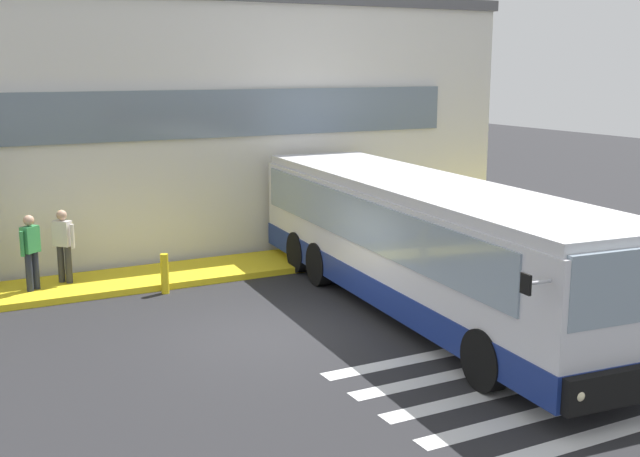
# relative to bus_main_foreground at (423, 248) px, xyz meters

# --- Properties ---
(ground_plane) EXTENTS (80.00, 90.00, 0.02)m
(ground_plane) POSITION_rel_bus_main_foreground_xyz_m (-3.28, 0.13, -1.35)
(ground_plane) COLOR #232326
(ground_plane) RESTS_ON ground
(bay_paint_stripes) EXTENTS (4.40, 3.96, 0.01)m
(bay_paint_stripes) POSITION_rel_bus_main_foreground_xyz_m (-1.28, -4.07, -1.33)
(bay_paint_stripes) COLOR silver
(bay_paint_stripes) RESTS_ON ground
(terminal_building) EXTENTS (21.70, 13.80, 6.87)m
(terminal_building) POSITION_rel_bus_main_foreground_xyz_m (-3.96, 11.73, 2.09)
(terminal_building) COLOR silver
(terminal_building) RESTS_ON ground
(boarding_curb) EXTENTS (23.90, 2.00, 0.15)m
(boarding_curb) POSITION_rel_bus_main_foreground_xyz_m (-3.28, 4.93, -1.26)
(boarding_curb) COLOR yellow
(boarding_curb) RESTS_ON ground
(bus_main_foreground) EXTENTS (3.98, 12.03, 2.70)m
(bus_main_foreground) POSITION_rel_bus_main_foreground_xyz_m (0.00, 0.00, 0.00)
(bus_main_foreground) COLOR silver
(bus_main_foreground) RESTS_ON ground
(passenger_near_column) EXTENTS (0.48, 0.41, 1.68)m
(passenger_near_column) POSITION_rel_bus_main_foreground_xyz_m (-6.95, 4.83, -0.26)
(passenger_near_column) COLOR #1E2338
(passenger_near_column) RESTS_ON boarding_curb
(passenger_by_doorway) EXTENTS (0.43, 0.46, 1.68)m
(passenger_by_doorway) POSITION_rel_bus_main_foreground_xyz_m (-6.21, 5.15, -0.26)
(passenger_by_doorway) COLOR #2D2D33
(passenger_by_doorway) RESTS_ON boarding_curb
(safety_bollard_yellow) EXTENTS (0.18, 0.18, 0.90)m
(safety_bollard_yellow) POSITION_rel_bus_main_foreground_xyz_m (-4.32, 3.73, -0.89)
(safety_bollard_yellow) COLOR yellow
(safety_bollard_yellow) RESTS_ON ground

